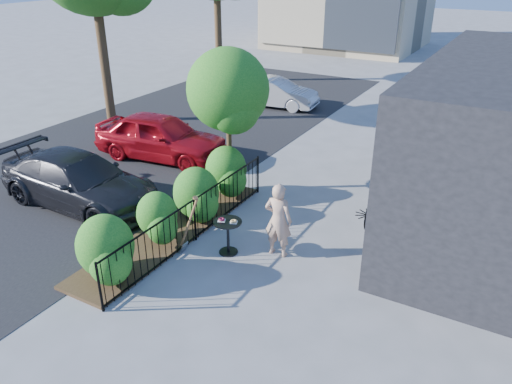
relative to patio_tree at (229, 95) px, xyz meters
The scene contains 12 objects.
ground 4.50m from the patio_tree, 50.96° to the right, with size 120.00×120.00×0.00m, color gray.
fence 3.61m from the patio_tree, 75.06° to the right, with size 0.05×6.05×1.10m.
planting_bed 3.88m from the patio_tree, 89.26° to the right, with size 1.30×6.00×0.08m, color #382616.
shrubs 3.37m from the patio_tree, 87.08° to the right, with size 1.10×5.60×1.24m.
patio_tree is the anchor object (origin of this frame).
street 5.51m from the patio_tree, behind, with size 9.00×30.00×0.01m, color black.
cafe_table 3.98m from the patio_tree, 59.13° to the right, with size 0.64×0.64×0.86m.
woman 4.04m from the patio_tree, 41.00° to the right, with size 0.63×0.41×1.73m, color tan.
shovel 4.05m from the patio_tree, 73.68° to the right, with size 0.56×0.20×1.54m.
car_red 4.01m from the patio_tree, 163.31° to the left, with size 1.77×4.40×1.50m, color #A90E19.
car_silver 9.04m from the patio_tree, 109.42° to the left, with size 1.32×3.78×1.25m, color #B7B7BC.
car_darkgrey 4.59m from the patio_tree, 138.13° to the right, with size 1.93×4.75×1.38m, color black.
Camera 1 is at (4.74, -8.15, 6.13)m, focal length 35.00 mm.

